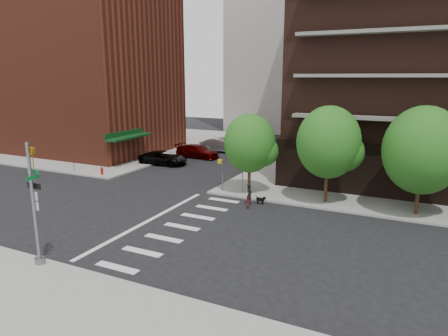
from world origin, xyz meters
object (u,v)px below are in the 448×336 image
Objects in this scene: fire_hydrant at (102,170)px; parked_car_black at (163,158)px; scooter at (249,200)px; parked_car_silver at (221,145)px; dog_walker at (249,194)px; parked_car_maroon at (198,151)px; traffic_signal at (35,214)px.

fire_hydrant is 7.11m from parked_car_black.
parked_car_black reaches higher than scooter.
parked_car_silver reaches higher than dog_walker.
parked_car_silver is at bearing -8.93° from parked_car_maroon.
parked_car_black is at bearing 160.79° from parked_car_silver.
dog_walker is at bearing 67.76° from traffic_signal.
scooter is at bearing 66.64° from traffic_signal.
fire_hydrant is 0.14× the size of parked_car_maroon.
parked_car_silver is at bearing 99.83° from traffic_signal.
dog_walker is (11.82, -13.29, 0.01)m from parked_car_maroon.
scooter is (11.96, -13.68, -0.30)m from parked_car_maroon.
parked_car_silver is (0.90, 4.37, 0.12)m from parked_car_maroon.
dog_walker is (13.25, -8.52, 0.05)m from parked_car_black.
parked_car_maroon is at bearing 22.20° from dog_walker.
fire_hydrant is 15.84m from scooter.
scooter is at bearing -136.16° from parked_car_maroon.
parked_car_silver reaches higher than parked_car_maroon.
traffic_signal is 23.42m from parked_car_black.
fire_hydrant is at bearing 156.17° from parked_car_black.
fire_hydrant is 16.53m from parked_car_silver.
scooter is at bearing -179.20° from dog_walker.
parked_car_black is 15.76m from dog_walker.
dog_walker reaches higher than parked_car_maroon.
parked_car_silver is at bearing -19.25° from parked_car_black.
parked_car_silver is (2.33, 9.14, 0.16)m from parked_car_black.
parked_car_black is at bearing 128.64° from scooter.
parked_car_black is at bearing 109.35° from traffic_signal.
dog_walker is at bearing -153.18° from parked_car_silver.
parked_car_black is at bearing 37.80° from dog_walker.
scooter is (15.69, -2.19, -0.10)m from fire_hydrant.
traffic_signal reaches higher than parked_car_black.
traffic_signal is at bearing -56.74° from fire_hydrant.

